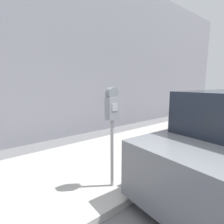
# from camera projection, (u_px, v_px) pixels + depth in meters

# --- Properties ---
(sidewalk) EXTENTS (24.00, 2.80, 0.12)m
(sidewalk) POSITION_uv_depth(u_px,v_px,m) (58.00, 177.00, 3.38)
(sidewalk) COLOR #9E9B96
(sidewalk) RESTS_ON ground_plane
(building_facade) EXTENTS (24.00, 0.30, 5.97)m
(building_facade) POSITION_uv_depth(u_px,v_px,m) (16.00, 43.00, 4.92)
(building_facade) COLOR gray
(building_facade) RESTS_ON ground_plane
(parking_meter) EXTENTS (0.19, 0.14, 1.66)m
(parking_meter) POSITION_uv_depth(u_px,v_px,m) (112.00, 114.00, 2.79)
(parking_meter) COLOR gray
(parking_meter) RESTS_ON sidewalk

